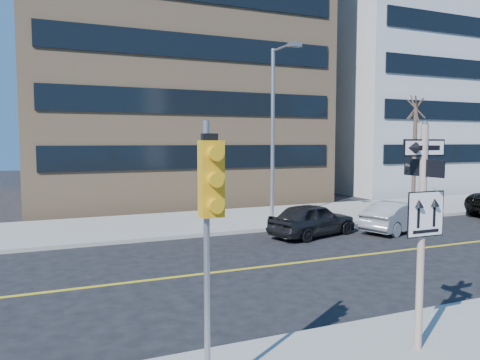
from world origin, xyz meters
name	(u,v)px	position (x,y,z in m)	size (l,w,h in m)	color
ground	(336,310)	(0.00, 0.00, 0.00)	(120.00, 120.00, 0.00)	black
far_sidewalk	(467,203)	(18.00, 12.00, 0.07)	(66.00, 6.00, 0.15)	gray
sign_pole	(422,223)	(0.00, -2.51, 2.44)	(0.92, 0.92, 4.06)	beige
traffic_signal	(210,202)	(-4.00, -2.66, 3.03)	(0.32, 0.45, 4.00)	gray
parked_car_a	(312,219)	(4.01, 7.44, 0.68)	(4.02, 1.62, 1.37)	black
parked_car_b	(398,217)	(7.89, 6.80, 0.65)	(3.93, 1.37, 1.29)	gray
streetlight_a	(275,122)	(4.00, 10.76, 4.76)	(0.55, 2.25, 8.00)	gray
street_tree_west	(416,111)	(13.00, 11.30, 5.52)	(1.80, 1.80, 6.35)	#34271F
building_brick	(159,70)	(2.00, 25.00, 9.00)	(18.00, 18.00, 18.00)	tan
building_grey_mid	(406,100)	(24.00, 24.00, 7.50)	(20.00, 16.00, 15.00)	#AFB2B5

